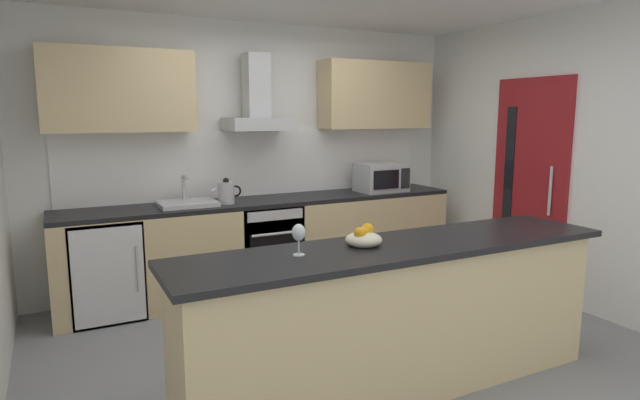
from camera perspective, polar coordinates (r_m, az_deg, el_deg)
The scene contains 16 objects.
ground at distance 4.12m, azimuth 2.57°, elevation -15.49°, with size 5.42×4.58×0.02m, color gray.
wall_back at distance 5.44m, azimuth -7.02°, elevation 4.83°, with size 5.42×0.12×2.60m, color white.
wall_right at distance 5.27m, azimuth 24.73°, elevation 3.90°, with size 0.12×4.58×2.60m, color white.
backsplash_tile at distance 5.38m, azimuth -6.74°, elevation 4.04°, with size 3.75×0.02×0.66m, color white.
counter_back at distance 5.23m, azimuth -5.40°, elevation -4.78°, with size 3.89×0.60×0.90m.
counter_island at distance 3.38m, azimuth 8.45°, elevation -12.36°, with size 2.84×0.64×0.94m.
upper_cabinets at distance 5.21m, azimuth -6.27°, elevation 11.36°, with size 3.84×0.32×0.70m.
side_door at distance 5.43m, azimuth 21.59°, elevation 1.34°, with size 0.08×0.85×2.05m.
oven at distance 5.18m, azimuth -5.96°, elevation -4.81°, with size 0.60×0.62×0.80m.
refrigerator at distance 4.88m, azimuth -22.13°, elevation -6.78°, with size 0.58×0.60×0.85m.
microwave at distance 5.65m, azimuth 6.62°, elevation 2.45°, with size 0.50×0.38×0.30m.
sink at distance 4.89m, azimuth -14.13°, elevation -0.28°, with size 0.50×0.40×0.26m.
kettle at distance 4.92m, azimuth -10.06°, elevation 0.83°, with size 0.29×0.15×0.24m.
range_hood at distance 5.14m, azimuth -6.74°, elevation 10.01°, with size 0.62×0.45×0.72m.
wine_glass at distance 2.92m, azimuth -2.31°, elevation -3.65°, with size 0.08×0.08×0.18m.
fruit_bowl at distance 3.17m, azimuth 4.74°, elevation -4.10°, with size 0.22×0.22×0.13m.
Camera 1 is at (-1.86, -3.25, 1.72)m, focal length 29.68 mm.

